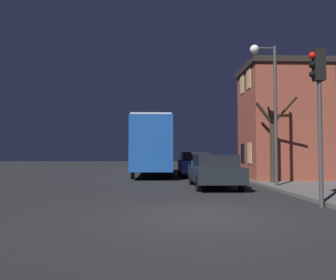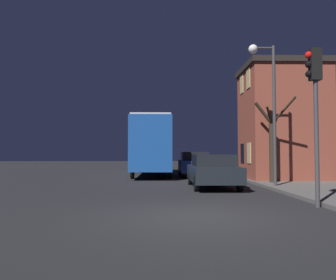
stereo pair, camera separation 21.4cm
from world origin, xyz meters
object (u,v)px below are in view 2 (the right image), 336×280
(car_near_lane, at_px, (213,170))
(car_mid_lane, at_px, (194,164))
(bus, at_px, (153,143))
(bare_tree, at_px, (272,145))
(traffic_light, at_px, (315,93))
(streetlamp, at_px, (267,90))

(car_near_lane, height_order, car_mid_lane, car_mid_lane)
(bus, xyz_separation_m, car_near_lane, (2.86, -8.62, -1.48))
(bare_tree, height_order, car_mid_lane, bare_tree)
(traffic_light, relative_size, bus, 0.43)
(streetlamp, xyz_separation_m, traffic_light, (-0.29, -5.03, -1.06))
(traffic_light, bearing_deg, car_near_lane, 111.34)
(bus, height_order, car_mid_lane, bus)
(bare_tree, xyz_separation_m, car_mid_lane, (-3.19, 5.72, -1.09))
(traffic_light, xyz_separation_m, bus, (-4.92, 13.90, -0.94))
(streetlamp, height_order, bare_tree, streetlamp)
(traffic_light, height_order, car_near_lane, traffic_light)
(streetlamp, height_order, bus, streetlamp)
(car_near_lane, xyz_separation_m, car_mid_lane, (-0.12, 7.02, 0.07))
(bare_tree, distance_m, car_mid_lane, 6.64)
(bus, bearing_deg, bare_tree, -51.04)
(bus, relative_size, car_near_lane, 2.36)
(bare_tree, bearing_deg, streetlamp, -114.91)
(traffic_light, xyz_separation_m, car_mid_lane, (-2.18, 12.30, -2.35))
(car_mid_lane, bearing_deg, bus, 149.64)
(car_near_lane, bearing_deg, bare_tree, 22.98)
(streetlamp, distance_m, bare_tree, 2.88)
(bare_tree, xyz_separation_m, bus, (-5.92, 7.32, 0.32))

